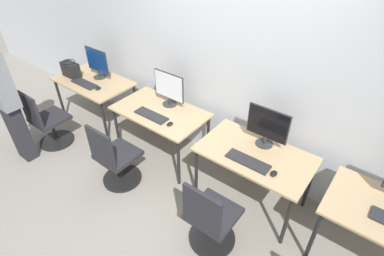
{
  "coord_description": "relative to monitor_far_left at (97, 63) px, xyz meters",
  "views": [
    {
      "loc": [
        1.58,
        -1.92,
        2.77
      ],
      "look_at": [
        0.0,
        0.14,
        0.86
      ],
      "focal_mm": 28.0,
      "sensor_mm": 36.0,
      "label": 1
    }
  ],
  "objects": [
    {
      "name": "handbag",
      "position": [
        -0.36,
        -0.24,
        -0.12
      ],
      "size": [
        0.3,
        0.18,
        0.25
      ],
      "color": "black",
      "rests_on": "desk_far_left"
    },
    {
      "name": "mouse_right",
      "position": [
        2.98,
        -0.31,
        -0.22
      ],
      "size": [
        0.06,
        0.09,
        0.03
      ],
      "color": "black",
      "rests_on": "desk_right"
    },
    {
      "name": "office_chair_left",
      "position": [
        1.27,
        -0.87,
        -0.59
      ],
      "size": [
        0.48,
        0.48,
        0.87
      ],
      "color": "black",
      "rests_on": "ground_plane"
    },
    {
      "name": "wall_back",
      "position": [
        2.02,
        0.34,
        0.45
      ],
      "size": [
        12.0,
        0.05,
        2.8
      ],
      "color": "#B7BCC1",
      "rests_on": "ground_plane"
    },
    {
      "name": "monitor_far_left",
      "position": [
        0.0,
        0.0,
        0.0
      ],
      "size": [
        0.46,
        0.19,
        0.45
      ],
      "color": "#2D2D2D",
      "rests_on": "desk_far_left"
    },
    {
      "name": "desk_left",
      "position": [
        1.35,
        -0.13,
        -0.31
      ],
      "size": [
        1.18,
        0.7,
        0.71
      ],
      "color": "tan",
      "rests_on": "ground_plane"
    },
    {
      "name": "monitor_left",
      "position": [
        1.35,
        0.06,
        0.0
      ],
      "size": [
        0.46,
        0.19,
        0.45
      ],
      "color": "#2D2D2D",
      "rests_on": "desk_left"
    },
    {
      "name": "office_chair_right",
      "position": [
        2.65,
        -0.88,
        -0.59
      ],
      "size": [
        0.48,
        0.48,
        0.87
      ],
      "color": "black",
      "rests_on": "ground_plane"
    },
    {
      "name": "monitor_right",
      "position": [
        2.69,
        0.06,
        0.0
      ],
      "size": [
        0.46,
        0.19,
        0.45
      ],
      "color": "#2D2D2D",
      "rests_on": "desk_right"
    },
    {
      "name": "mouse_far_left",
      "position": [
        0.29,
        -0.26,
        -0.22
      ],
      "size": [
        0.06,
        0.09,
        0.03
      ],
      "color": "black",
      "rests_on": "desk_far_left"
    },
    {
      "name": "keyboard_far_left",
      "position": [
        0.0,
        -0.28,
        -0.23
      ],
      "size": [
        0.46,
        0.15,
        0.02
      ],
      "color": "#262628",
      "rests_on": "desk_far_left"
    },
    {
      "name": "desk_far_left",
      "position": [
        0.0,
        -0.13,
        -0.31
      ],
      "size": [
        1.18,
        0.7,
        0.71
      ],
      "color": "tan",
      "rests_on": "ground_plane"
    },
    {
      "name": "keyboard_right",
      "position": [
        2.69,
        -0.3,
        -0.23
      ],
      "size": [
        0.46,
        0.15,
        0.02
      ],
      "color": "#262628",
      "rests_on": "desk_right"
    },
    {
      "name": "person_far_left",
      "position": [
        -0.09,
        -1.31,
        0.02
      ],
      "size": [
        0.36,
        0.23,
        1.75
      ],
      "color": "#232328",
      "rests_on": "ground_plane"
    },
    {
      "name": "mouse_left",
      "position": [
        1.65,
        -0.29,
        -0.22
      ],
      "size": [
        0.06,
        0.09,
        0.03
      ],
      "color": "black",
      "rests_on": "desk_left"
    },
    {
      "name": "ground_plane",
      "position": [
        2.02,
        -0.49,
        -0.95
      ],
      "size": [
        20.0,
        20.0,
        0.0
      ],
      "primitive_type": "plane",
      "color": "gray"
    },
    {
      "name": "desk_right",
      "position": [
        2.69,
        -0.13,
        -0.31
      ],
      "size": [
        1.18,
        0.7,
        0.71
      ],
      "color": "tan",
      "rests_on": "ground_plane"
    },
    {
      "name": "keyboard_left",
      "position": [
        1.35,
        -0.29,
        -0.23
      ],
      "size": [
        0.46,
        0.15,
        0.02
      ],
      "color": "#262628",
      "rests_on": "desk_left"
    },
    {
      "name": "office_chair_far_left",
      "position": [
        -0.07,
        -0.94,
        -0.59
      ],
      "size": [
        0.48,
        0.48,
        0.87
      ],
      "color": "black",
      "rests_on": "ground_plane"
    }
  ]
}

